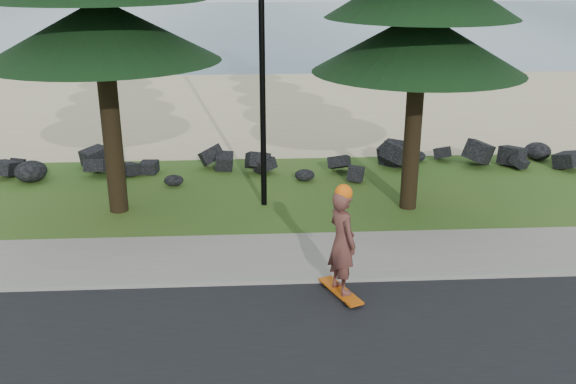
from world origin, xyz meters
name	(u,v)px	position (x,y,z in m)	size (l,w,h in m)	color
ground	(268,262)	(0.00, 0.00, 0.00)	(160.00, 160.00, 0.00)	#2B561B
kerb	(269,281)	(0.00, -0.90, 0.05)	(160.00, 0.20, 0.10)	gray
sidewalk	(268,256)	(0.00, 0.20, 0.04)	(160.00, 2.00, 0.08)	gray
beach_sand	(258,105)	(0.00, 14.50, 0.01)	(160.00, 15.00, 0.01)	tan
ocean	(252,22)	(0.00, 51.00, 0.00)	(160.00, 58.00, 0.01)	#3A5E6F
seawall_boulders	(262,174)	(0.00, 5.60, 0.00)	(60.00, 2.40, 1.10)	black
lamp_post	(262,33)	(0.00, 3.20, 4.13)	(0.25, 0.14, 8.14)	black
skateboarder	(342,242)	(1.26, -1.47, 1.06)	(0.71, 1.15, 2.12)	#C3510B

